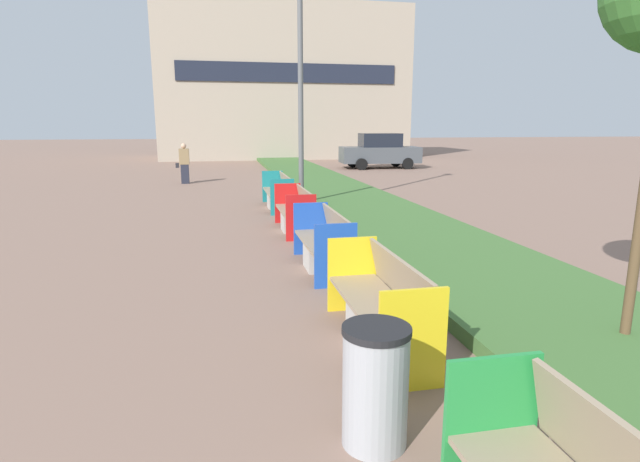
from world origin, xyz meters
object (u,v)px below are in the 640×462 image
litter_bin (375,386)px  pedestrian_walking (184,163)px  bench_red_frame (296,214)px  parked_car_distant (380,151)px  bench_teal_frame (279,195)px  street_lamp_post (300,34)px  bench_yellow_frame (380,310)px  bench_blue_frame (324,247)px

litter_bin → pedestrian_walking: bearing=97.7°
bench_red_frame → parked_car_distant: (6.93, 15.25, 0.55)m
bench_teal_frame → street_lamp_post: street_lamp_post is taller
bench_teal_frame → parked_car_distant: (6.92, 12.07, 0.54)m
street_lamp_post → bench_teal_frame: bearing=156.3°
bench_yellow_frame → bench_red_frame: same height
bench_yellow_frame → street_lamp_post: (0.61, 8.83, 4.26)m
street_lamp_post → parked_car_distant: size_ratio=1.97×
bench_yellow_frame → bench_red_frame: 5.92m
bench_red_frame → bench_teal_frame: size_ratio=0.84×
litter_bin → street_lamp_post: size_ratio=0.11×
bench_red_frame → street_lamp_post: bearing=78.1°
bench_red_frame → street_lamp_post: size_ratio=0.24×
bench_teal_frame → litter_bin: size_ratio=2.64×
bench_blue_frame → street_lamp_post: (0.61, 5.95, 4.26)m
pedestrian_walking → parked_car_distant: parked_car_distant is taller
bench_red_frame → litter_bin: bench_red_frame is taller
litter_bin → parked_car_distant: parked_car_distant is taller
litter_bin → bench_teal_frame: bearing=86.9°
bench_teal_frame → litter_bin: bench_teal_frame is taller
bench_blue_frame → bench_teal_frame: size_ratio=0.83×
bench_red_frame → pedestrian_walking: (-2.95, 9.87, 0.44)m
bench_blue_frame → bench_red_frame: 3.04m
street_lamp_post → parked_car_distant: (6.31, 12.34, -3.71)m
bench_red_frame → street_lamp_post: street_lamp_post is taller
bench_red_frame → litter_bin: bearing=-94.4°
parked_car_distant → bench_red_frame: bearing=-110.6°
bench_teal_frame → pedestrian_walking: size_ratio=1.51×
bench_red_frame → parked_car_distant: bearing=65.6°
bench_yellow_frame → pedestrian_walking: (-2.95, 15.79, 0.43)m
litter_bin → street_lamp_post: bearing=83.5°
bench_yellow_frame → street_lamp_post: street_lamp_post is taller
bench_yellow_frame → bench_teal_frame: bearing=90.0°
bench_blue_frame → pedestrian_walking: (-2.95, 12.91, 0.44)m
bench_yellow_frame → bench_red_frame: (-0.00, 5.92, -0.00)m
pedestrian_walking → bench_teal_frame: bearing=-66.2°
street_lamp_post → parked_car_distant: street_lamp_post is taller
bench_red_frame → pedestrian_walking: 10.31m
bench_teal_frame → bench_blue_frame: bearing=-90.0°
bench_yellow_frame → bench_red_frame: bearing=90.0°
bench_blue_frame → street_lamp_post: bearing=84.1°
pedestrian_walking → bench_red_frame: bearing=-73.4°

